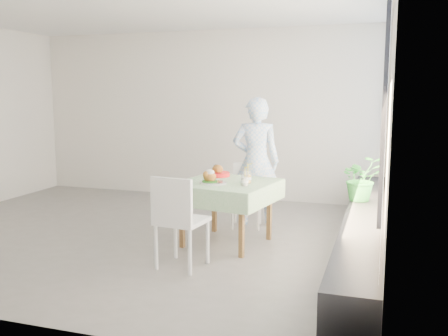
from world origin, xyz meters
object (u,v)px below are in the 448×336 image
(chair_far, at_px, (247,208))
(diner, at_px, (256,162))
(chair_near, at_px, (181,239))
(juice_cup_orange, at_px, (247,178))
(potted_plant, at_px, (361,178))
(cafe_table, at_px, (227,205))
(main_dish, at_px, (211,179))

(chair_far, height_order, diner, diner)
(chair_far, distance_m, chair_near, 1.73)
(chair_far, bearing_deg, juice_cup_orange, -74.25)
(diner, xyz_separation_m, potted_plant, (1.38, -0.39, -0.09))
(diner, bearing_deg, potted_plant, 152.85)
(juice_cup_orange, bearing_deg, chair_near, -115.81)
(cafe_table, height_order, chair_far, chair_far)
(cafe_table, height_order, chair_near, chair_near)
(diner, height_order, potted_plant, diner)
(chair_far, height_order, juice_cup_orange, juice_cup_orange)
(cafe_table, bearing_deg, main_dish, -126.51)
(chair_far, distance_m, potted_plant, 1.57)
(chair_near, relative_size, diner, 0.56)
(chair_near, xyz_separation_m, juice_cup_orange, (0.44, 0.91, 0.51))
(chair_near, height_order, main_dish, chair_near)
(chair_near, xyz_separation_m, diner, (0.30, 1.87, 0.56))
(chair_far, height_order, main_dish, main_dish)
(main_dish, bearing_deg, juice_cup_orange, 24.72)
(main_dish, xyz_separation_m, potted_plant, (1.62, 0.75, -0.02))
(juice_cup_orange, bearing_deg, cafe_table, 179.77)
(chair_near, distance_m, potted_plant, 2.29)
(cafe_table, bearing_deg, juice_cup_orange, -0.23)
(chair_far, xyz_separation_m, diner, (0.08, 0.16, 0.60))
(chair_near, distance_m, main_dish, 0.90)
(juice_cup_orange, distance_m, potted_plant, 1.37)
(cafe_table, xyz_separation_m, chair_near, (-0.19, -0.92, -0.17))
(cafe_table, relative_size, main_dish, 3.75)
(cafe_table, xyz_separation_m, juice_cup_orange, (0.25, -0.00, 0.34))
(cafe_table, relative_size, chair_near, 1.26)
(chair_near, bearing_deg, chair_far, 82.82)
(chair_far, relative_size, diner, 0.49)
(diner, xyz_separation_m, juice_cup_orange, (0.14, -0.96, -0.05))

